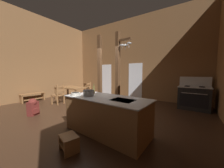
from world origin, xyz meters
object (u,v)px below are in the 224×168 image
at_px(dining_table, 71,88).
at_px(bench_along_left_wall, 33,96).
at_px(kitchen_island, 106,115).
at_px(step_stool, 69,142).
at_px(ladderback_chair_near_window, 59,95).
at_px(mixing_bowl_on_counter, 75,94).
at_px(backpack, 33,106).
at_px(ladderback_chair_by_post, 88,91).
at_px(stove_range, 194,97).
at_px(bottle_tall_on_counter, 94,89).
at_px(stockpot_on_counter, 89,93).

bearing_deg(dining_table, bench_along_left_wall, -139.01).
distance_m(kitchen_island, step_stool, 1.04).
relative_size(kitchen_island, ladderback_chair_near_window, 2.33).
bearing_deg(dining_table, ladderback_chair_near_window, -81.07).
bearing_deg(ladderback_chair_near_window, kitchen_island, -14.86).
height_order(dining_table, mixing_bowl_on_counter, mixing_bowl_on_counter).
bearing_deg(kitchen_island, backpack, -170.76).
relative_size(dining_table, ladderback_chair_by_post, 1.83).
xyz_separation_m(stove_range, backpack, (-4.69, -4.02, -0.17)).
relative_size(dining_table, ladderback_chair_near_window, 1.83).
xyz_separation_m(step_stool, backpack, (-2.70, 0.53, 0.14)).
height_order(ladderback_chair_by_post, bench_along_left_wall, ladderback_chair_by_post).
bearing_deg(stove_range, kitchen_island, -117.38).
bearing_deg(dining_table, backpack, -70.39).
distance_m(kitchen_island, stove_range, 4.00).
distance_m(backpack, bottle_tall_on_counter, 2.40).
bearing_deg(bottle_tall_on_counter, ladderback_chair_near_window, 167.17).
relative_size(stockpot_on_counter, mixing_bowl_on_counter, 1.53).
bearing_deg(backpack, kitchen_island, 9.24).
distance_m(stove_range, backpack, 6.18).
distance_m(kitchen_island, backpack, 2.89).
xyz_separation_m(ladderback_chair_by_post, backpack, (0.39, -3.11, -0.14)).
relative_size(ladderback_chair_near_window, ladderback_chair_by_post, 1.00).
height_order(ladderback_chair_by_post, stockpot_on_counter, stockpot_on_counter).
bearing_deg(ladderback_chair_by_post, kitchen_island, -39.21).
relative_size(backpack, mixing_bowl_on_counter, 2.52).
distance_m(ladderback_chair_near_window, stockpot_on_counter, 3.21).
height_order(bench_along_left_wall, backpack, backpack).
height_order(stove_range, dining_table, stove_range).
xyz_separation_m(step_stool, bench_along_left_wall, (-4.96, 1.48, 0.12)).
distance_m(ladderback_chair_by_post, backpack, 3.14).
bearing_deg(backpack, stockpot_on_counter, 9.15).
relative_size(bench_along_left_wall, stockpot_on_counter, 3.17).
distance_m(stockpot_on_counter, bottle_tall_on_counter, 0.41).
bearing_deg(backpack, ladderback_chair_by_post, 97.18).
xyz_separation_m(step_stool, mixing_bowl_on_counter, (-0.67, 0.73, 0.75)).
height_order(step_stool, backpack, backpack).
bearing_deg(kitchen_island, stockpot_on_counter, -170.37).
bearing_deg(kitchen_island, bottle_tall_on_counter, 157.00).
bearing_deg(bench_along_left_wall, step_stool, -16.61).
height_order(stove_range, backpack, stove_range).
xyz_separation_m(kitchen_island, bottle_tall_on_counter, (-0.67, 0.29, 0.56)).
relative_size(dining_table, bottle_tall_on_counter, 6.06).
distance_m(dining_table, bench_along_left_wall, 1.98).
bearing_deg(bench_along_left_wall, ladderback_chair_by_post, 49.21).
height_order(stove_range, ladderback_chair_by_post, stove_range).
height_order(kitchen_island, backpack, kitchen_island).
bearing_deg(kitchen_island, step_stool, -98.66).
height_order(step_stool, ladderback_chair_by_post, ladderback_chair_by_post).
xyz_separation_m(kitchen_island, backpack, (-2.85, -0.46, -0.13)).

